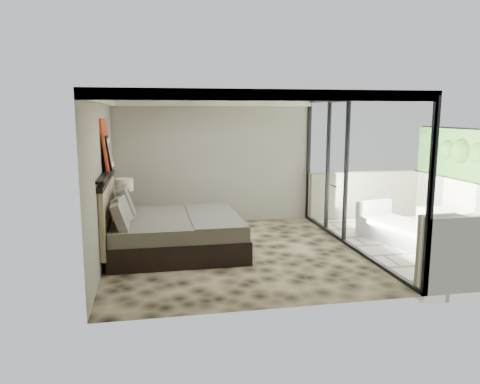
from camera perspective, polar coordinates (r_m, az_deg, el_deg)
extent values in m
plane|color=black|center=(8.55, -0.77, -7.47)|extent=(5.00, 5.00, 0.00)
cube|color=silver|center=(8.18, -0.81, 11.56)|extent=(4.50, 5.00, 0.02)
cube|color=gray|center=(10.69, -3.16, 3.64)|extent=(4.50, 0.02, 2.80)
cube|color=gray|center=(8.16, -16.46, 1.38)|extent=(0.02, 5.00, 2.80)
cube|color=white|center=(8.93, 13.59, 2.19)|extent=(0.08, 5.00, 2.80)
cube|color=beige|center=(9.92, 21.21, -6.08)|extent=(3.00, 5.00, 0.12)
cube|color=black|center=(8.24, -16.02, 2.18)|extent=(0.12, 2.20, 0.05)
cube|color=black|center=(8.71, -7.67, -5.87)|extent=(2.35, 2.23, 0.40)
cube|color=#59544A|center=(8.63, -7.72, -3.79)|extent=(2.29, 2.17, 0.25)
cube|color=#46463D|center=(8.66, -3.30, -2.80)|extent=(0.89, 2.21, 0.03)
cube|color=#8D7D59|center=(8.59, -15.80, -2.37)|extent=(0.08, 2.33, 1.12)
cube|color=black|center=(10.07, -13.67, -3.63)|extent=(0.57, 0.57, 0.50)
cone|color=black|center=(9.97, -13.81, -1.65)|extent=(0.21, 0.21, 0.19)
cone|color=black|center=(9.93, -13.86, -0.60)|extent=(0.21, 0.21, 0.19)
cylinder|color=silver|center=(9.89, -13.92, 0.87)|extent=(0.36, 0.36, 0.25)
cube|color=#C64C10|center=(8.61, -16.03, 5.67)|extent=(0.13, 0.90, 0.90)
cube|color=black|center=(8.56, -15.65, 4.65)|extent=(0.11, 0.50, 0.60)
cube|color=white|center=(10.77, 22.56, -3.20)|extent=(0.53, 0.53, 0.52)
cube|color=silver|center=(9.79, 19.10, -4.87)|extent=(1.30, 1.91, 0.31)
cube|color=silver|center=(9.74, 19.17, -3.75)|extent=(1.22, 1.80, 0.09)
cube|color=silver|center=(10.29, 16.00, -2.05)|extent=(0.88, 0.35, 0.38)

